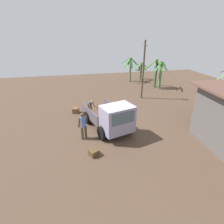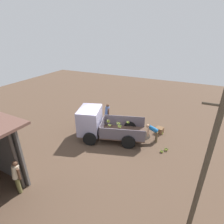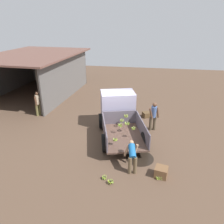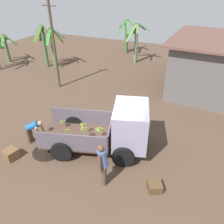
{
  "view_description": "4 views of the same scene",
  "coord_description": "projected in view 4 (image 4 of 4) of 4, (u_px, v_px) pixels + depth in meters",
  "views": [
    {
      "loc": [
        9.98,
        -2.34,
        6.03
      ],
      "look_at": [
        0.24,
        -0.19,
        1.48
      ],
      "focal_mm": 28.0,
      "sensor_mm": 36.0,
      "label": 1
    },
    {
      "loc": [
        -4.88,
        8.81,
        6.62
      ],
      "look_at": [
        -0.2,
        -1.34,
        1.48
      ],
      "focal_mm": 28.0,
      "sensor_mm": 36.0,
      "label": 2
    },
    {
      "loc": [
        -10.8,
        -1.73,
        5.89
      ],
      "look_at": [
        -0.04,
        0.19,
        1.21
      ],
      "focal_mm": 35.0,
      "sensor_mm": 36.0,
      "label": 3
    },
    {
      "loc": [
        2.98,
        -6.91,
        6.32
      ],
      "look_at": [
        -0.25,
        0.56,
        1.31
      ],
      "focal_mm": 35.0,
      "sensor_mm": 36.0,
      "label": 4
    }
  ],
  "objects": [
    {
      "name": "banana_bunch_on_ground_0",
      "position": [
        29.0,
        126.0,
        10.7
      ],
      "size": [
        0.24,
        0.25,
        0.18
      ],
      "color": "#4E4632",
      "rests_on": "ground"
    },
    {
      "name": "banana_palm_0",
      "position": [
        127.0,
        36.0,
        20.79
      ],
      "size": [
        2.07,
        2.63,
        3.09
      ],
      "color": "#445D34",
      "rests_on": "ground"
    },
    {
      "name": "person_foreground_visitor",
      "position": [
        103.0,
        163.0,
        7.43
      ],
      "size": [
        0.52,
        0.64,
        1.71
      ],
      "rotation": [
        0.0,
        0.0,
        3.53
      ],
      "color": "#4B3E2E",
      "rests_on": "ground"
    },
    {
      "name": "banana_bunch_on_ground_3",
      "position": [
        36.0,
        124.0,
        10.86
      ],
      "size": [
        0.21,
        0.22,
        0.17
      ],
      "color": "brown",
      "rests_on": "ground"
    },
    {
      "name": "wooden_crate_0",
      "position": [
        11.0,
        154.0,
        8.87
      ],
      "size": [
        0.59,
        0.59,
        0.42
      ],
      "primitive_type": "cube",
      "rotation": [
        0.0,
        0.0,
        6.07
      ],
      "color": "brown",
      "rests_on": "ground"
    },
    {
      "name": "cargo_truck",
      "position": [
        120.0,
        128.0,
        8.93
      ],
      "size": [
        4.69,
        3.08,
        2.09
      ],
      "rotation": [
        0.0,
        0.0,
        0.29
      ],
      "color": "#4F382E",
      "rests_on": "ground"
    },
    {
      "name": "utility_pole",
      "position": [
        54.0,
        45.0,
        13.42
      ],
      "size": [
        0.93,
        0.16,
        5.45
      ],
      "color": "#4B3E30",
      "rests_on": "ground"
    },
    {
      "name": "banana_palm_3",
      "position": [
        136.0,
        42.0,
        18.23
      ],
      "size": [
        2.28,
        2.37,
        3.26
      ],
      "color": "#677D57",
      "rests_on": "ground"
    },
    {
      "name": "wooden_crate_1",
      "position": [
        155.0,
        186.0,
        7.55
      ],
      "size": [
        0.62,
        0.62,
        0.33
      ],
      "primitive_type": "cube",
      "rotation": [
        0.0,
        0.0,
        3.63
      ],
      "color": "brown",
      "rests_on": "ground"
    },
    {
      "name": "banana_palm_5",
      "position": [
        53.0,
        46.0,
        17.48
      ],
      "size": [
        2.11,
        1.9,
        3.1
      ],
      "color": "#4C7F3E",
      "rests_on": "ground"
    },
    {
      "name": "banana_palm_1",
      "position": [
        6.0,
        47.0,
        18.67
      ],
      "size": [
        2.29,
        2.14,
        2.36
      ],
      "color": "#5C6847",
      "rests_on": "ground"
    },
    {
      "name": "person_bystander_near_shed",
      "position": [
        168.0,
        85.0,
        12.94
      ],
      "size": [
        0.61,
        0.57,
        1.65
      ],
      "rotation": [
        0.0,
        0.0,
        4.32
      ],
      "color": "brown",
      "rests_on": "ground"
    },
    {
      "name": "mud_patch_0",
      "position": [
        48.0,
        151.0,
        9.33
      ],
      "size": [
        1.29,
        1.29,
        0.01
      ],
      "primitive_type": "cylinder",
      "color": "black",
      "rests_on": "ground"
    },
    {
      "name": "person_worker_loading",
      "position": [
        33.0,
        129.0,
        9.47
      ],
      "size": [
        0.83,
        0.64,
        1.19
      ],
      "rotation": [
        0.0,
        0.0,
        0.22
      ],
      "color": "brown",
      "rests_on": "ground"
    },
    {
      "name": "banana_bunch_on_ground_2",
      "position": [
        9.0,
        155.0,
        8.99
      ],
      "size": [
        0.26,
        0.25,
        0.19
      ],
      "color": "#453F2D",
      "rests_on": "ground"
    },
    {
      "name": "ground",
      "position": [
        112.0,
        144.0,
        9.72
      ],
      "size": [
        36.0,
        36.0,
        0.0
      ],
      "primitive_type": "plane",
      "color": "brown"
    },
    {
      "name": "banana_palm_2",
      "position": [
        44.0,
        45.0,
        17.33
      ],
      "size": [
        2.57,
        2.28,
        3.31
      ],
      "color": "#44613B",
      "rests_on": "ground"
    },
    {
      "name": "banana_bunch_on_ground_1",
      "position": [
        10.0,
        153.0,
        9.1
      ],
      "size": [
        0.2,
        0.19,
        0.17
      ],
      "color": "brown",
      "rests_on": "ground"
    }
  ]
}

